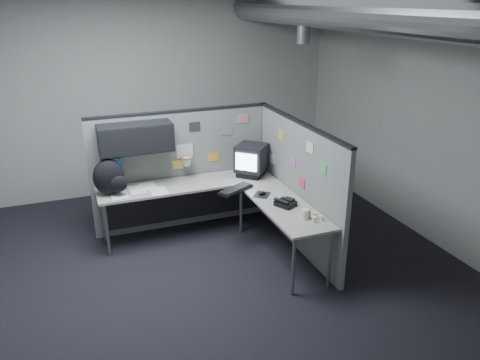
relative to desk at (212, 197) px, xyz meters
name	(u,v)px	position (x,y,z in m)	size (l,w,h in m)	color
room	(266,87)	(0.41, -0.70, 1.48)	(5.62, 5.62, 3.22)	black
partition_back	(170,159)	(-0.40, 0.53, 0.38)	(2.44, 0.42, 1.63)	slate
partition_right	(297,185)	(0.95, -0.49, 0.21)	(0.07, 2.23, 1.63)	slate
desk	(212,197)	(0.00, 0.00, 0.00)	(2.31, 2.11, 0.73)	#9D988D
monitor	(251,160)	(0.64, 0.26, 0.34)	(0.53, 0.53, 0.43)	black
keyboard	(236,189)	(0.25, -0.19, 0.14)	(0.51, 0.39, 0.04)	black
mouse	(262,194)	(0.50, -0.42, 0.13)	(0.27, 0.28, 0.05)	black
phone	(285,203)	(0.63, -0.81, 0.15)	(0.27, 0.27, 0.10)	black
bottles	(314,216)	(0.76, -1.25, 0.15)	(0.16, 0.17, 0.09)	silver
cup	(305,214)	(0.68, -1.20, 0.17)	(0.08, 0.08, 0.11)	silver
papers	(141,191)	(-0.86, 0.23, 0.12)	(0.69, 0.48, 0.01)	white
backpack	(110,178)	(-1.22, 0.25, 0.34)	(0.45, 0.40, 0.46)	black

